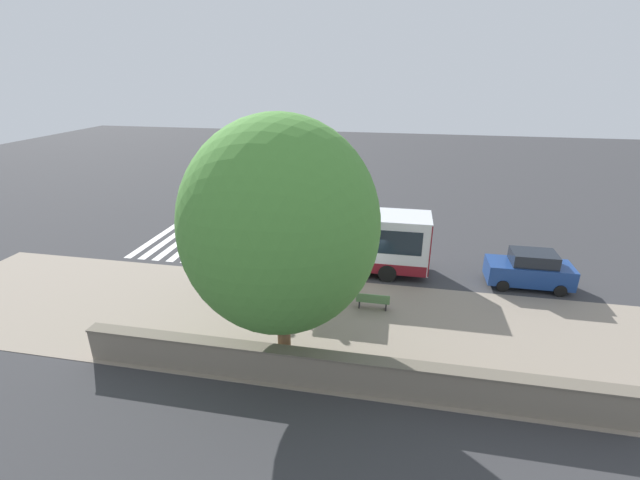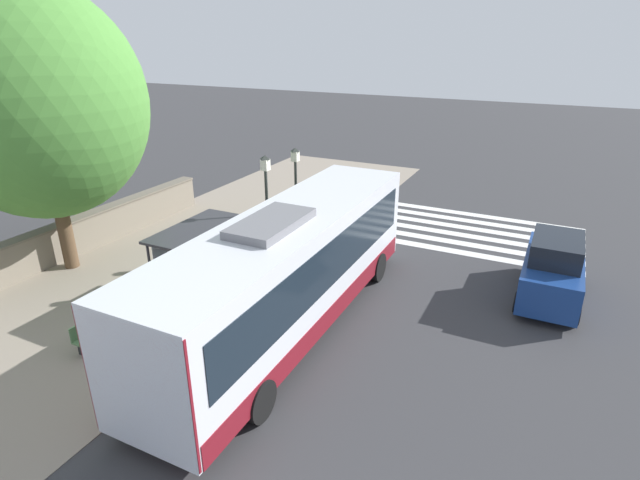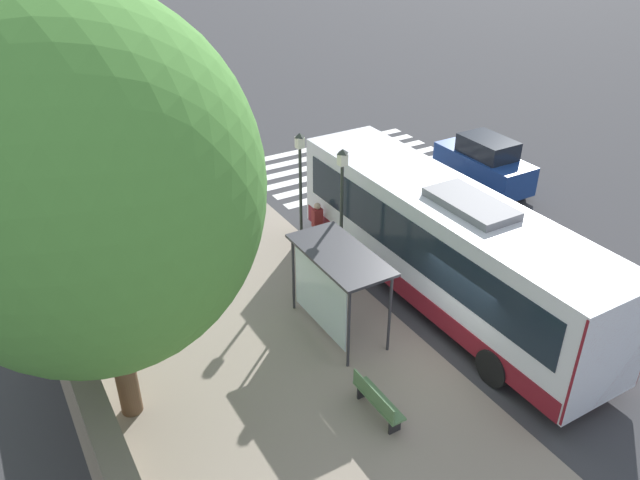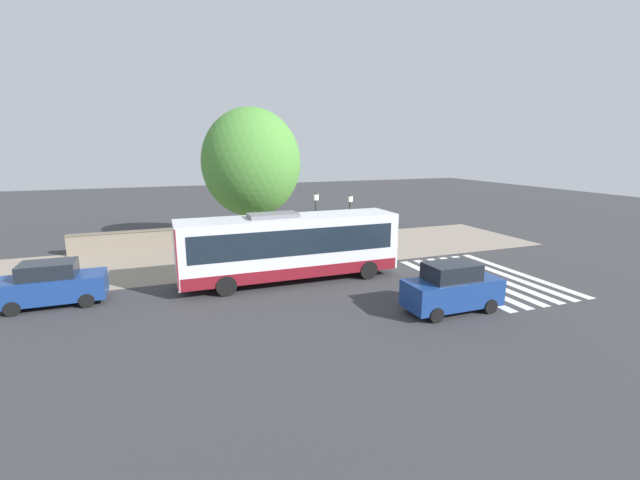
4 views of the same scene
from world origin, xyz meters
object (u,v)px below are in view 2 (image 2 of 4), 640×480
shade_tree (38,103)px  street_lamp_near (296,194)px  bench (99,329)px  bus (289,270)px  pedestrian (311,236)px  street_lamp_far (267,210)px  parked_car_far_lane (553,269)px  bus_shelter (194,240)px

shade_tree → street_lamp_near: bearing=32.1°
bench → shade_tree: bearing=148.1°
bus → bench: bus is taller
pedestrian → street_lamp_far: street_lamp_far is taller
street_lamp_near → shade_tree: 9.03m
parked_car_far_lane → bench: bearing=-143.1°
bench → street_lamp_far: size_ratio=0.36×
bus_shelter → shade_tree: (-5.79, -0.19, 3.86)m
bus_shelter → pedestrian: bus_shelter is taller
bus → pedestrian: bus is taller
pedestrian → bench: size_ratio=1.04×
bench → shade_tree: shade_tree is taller
bus → parked_car_far_lane: size_ratio=2.71×
pedestrian → bus_shelter: bearing=-114.4°
bus → shade_tree: (-9.34, 0.08, 4.01)m
bus_shelter → pedestrian: bearing=65.6°
pedestrian → street_lamp_far: bearing=-101.9°
bus_shelter → street_lamp_near: bearing=72.9°
bus_shelter → street_lamp_near: 4.48m
street_lamp_near → street_lamp_far: size_ratio=0.95×
street_lamp_far → shade_tree: (-7.25, -2.19, 3.26)m
bus → bus_shelter: bearing=175.7°
pedestrian → bench: (-2.76, -7.53, -0.52)m
parked_car_far_lane → bus: bearing=-141.7°
bus_shelter → shade_tree: shade_tree is taller
bus_shelter → street_lamp_near: street_lamp_near is taller
bus_shelter → parked_car_far_lane: bus_shelter is taller
bench → street_lamp_near: 8.10m
pedestrian → street_lamp_far: 2.84m
street_lamp_far → parked_car_far_lane: 9.42m
bus → street_lamp_far: street_lamp_far is taller
bus → parked_car_far_lane: bus is taller
bus_shelter → bench: bearing=-104.2°
bench → street_lamp_far: street_lamp_far is taller
bus_shelter → parked_car_far_lane: (10.24, 5.03, -1.02)m
bench → parked_car_far_lane: bearing=36.9°
street_lamp_near → shade_tree: shade_tree is taller
street_lamp_near → shade_tree: (-7.10, -4.45, 3.38)m
street_lamp_far → bus_shelter: bearing=-126.1°
street_lamp_near → street_lamp_far: street_lamp_far is taller
shade_tree → bus: bearing=-0.5°
bus_shelter → street_lamp_far: bearing=53.9°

